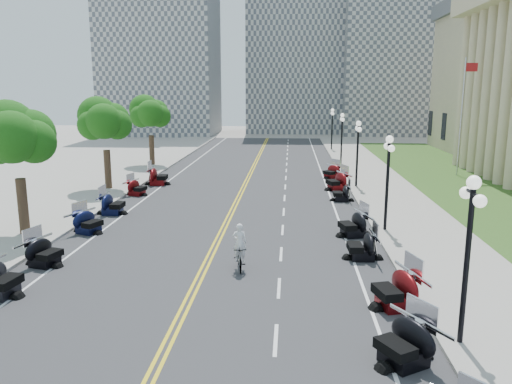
{
  "coord_description": "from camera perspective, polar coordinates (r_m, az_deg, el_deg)",
  "views": [
    {
      "loc": [
        3.56,
        -21.81,
        7.41
      ],
      "look_at": [
        1.75,
        4.3,
        2.0
      ],
      "focal_mm": 35.0,
      "sensor_mm": 36.0,
      "label": 1
    }
  ],
  "objects": [
    {
      "name": "motorcycle_n_5",
      "position": [
        22.65,
        12.04,
        -5.87
      ],
      "size": [
        2.04,
        2.04,
        1.37
      ],
      "primitive_type": null,
      "rotation": [
        0.0,
        0.0,
        -1.52
      ],
      "color": "black",
      "rests_on": "road"
    },
    {
      "name": "lane_dash_19",
      "position": [
        74.19,
        3.7,
        5.93
      ],
      "size": [
        0.12,
        2.0,
        0.0
      ],
      "primitive_type": "cube",
      "color": "white",
      "rests_on": "road"
    },
    {
      "name": "street_lamp_1",
      "position": [
        15.47,
        22.95,
        -7.4
      ],
      "size": [
        0.5,
        1.2,
        4.9
      ],
      "primitive_type": null,
      "color": "black",
      "rests_on": "sidewalk_north"
    },
    {
      "name": "motorcycle_s_9",
      "position": [
        39.96,
        -11.15,
        1.89
      ],
      "size": [
        2.32,
        2.32,
        1.54
      ],
      "primitive_type": null,
      "rotation": [
        0.0,
        0.0,
        1.63
      ],
      "color": "#590A0C",
      "rests_on": "road"
    },
    {
      "name": "lawn",
      "position": [
        42.82,
        22.91,
        0.85
      ],
      "size": [
        9.0,
        60.0,
        0.1
      ],
      "primitive_type": "cube",
      "color": "#356023",
      "rests_on": "ground"
    },
    {
      "name": "cyclist_rider",
      "position": [
        20.56,
        -1.91,
        -3.95
      ],
      "size": [
        0.6,
        0.39,
        1.65
      ],
      "primitive_type": "imported",
      "rotation": [
        0.0,
        0.0,
        3.14
      ],
      "color": "white",
      "rests_on": "bicycle"
    },
    {
      "name": "street_lamp_5",
      "position": [
        62.21,
        8.68,
        7.11
      ],
      "size": [
        0.5,
        1.2,
        4.9
      ],
      "primitive_type": null,
      "color": "black",
      "rests_on": "sidewalk_north"
    },
    {
      "name": "lane_dash_11",
      "position": [
        42.47,
        3.43,
        1.62
      ],
      "size": [
        0.12,
        2.0,
        0.0
      ],
      "primitive_type": "cube",
      "color": "white",
      "rests_on": "road"
    },
    {
      "name": "motorcycle_s_7",
      "position": [
        31.21,
        -16.11,
        -1.2
      ],
      "size": [
        2.04,
        2.04,
        1.41
      ],
      "primitive_type": null,
      "rotation": [
        0.0,
        0.0,
        1.56
      ],
      "color": "black",
      "rests_on": "road"
    },
    {
      "name": "lane_dash_15",
      "position": [
        58.29,
        3.6,
        4.36
      ],
      "size": [
        0.12,
        2.0,
        0.0
      ],
      "primitive_type": "cube",
      "color": "white",
      "rests_on": "road"
    },
    {
      "name": "tree_4",
      "position": [
        49.77,
        -11.97,
        8.36
      ],
      "size": [
        4.8,
        4.8,
        9.2
      ],
      "primitive_type": null,
      "color": "#235619",
      "rests_on": "sidewalk_south"
    },
    {
      "name": "motorcycle_s_6",
      "position": [
        27.54,
        -18.65,
        -3.13
      ],
      "size": [
        2.47,
        2.47,
        1.33
      ],
      "primitive_type": null,
      "rotation": [
        0.0,
        0.0,
        1.19
      ],
      "color": "black",
      "rests_on": "road"
    },
    {
      "name": "lane_dash_12",
      "position": [
        46.41,
        3.48,
        2.48
      ],
      "size": [
        0.12,
        2.0,
        0.0
      ],
      "primitive_type": "cube",
      "color": "white",
      "rests_on": "road"
    },
    {
      "name": "motorcycle_s_8",
      "position": [
        36.36,
        -13.46,
        0.59
      ],
      "size": [
        2.18,
        2.18,
        1.25
      ],
      "primitive_type": null,
      "rotation": [
        0.0,
        0.0,
        1.3
      ],
      "color": "#590A0C",
      "rests_on": "road"
    },
    {
      "name": "lane_dash_6",
      "position": [
        23.04,
        2.88,
        -7.07
      ],
      "size": [
        0.12,
        2.0,
        0.0
      ],
      "primitive_type": "cube",
      "color": "white",
      "rests_on": "road"
    },
    {
      "name": "street_lamp_4",
      "position": [
        50.3,
        9.76,
        6.02
      ],
      "size": [
        0.5,
        1.2,
        4.9
      ],
      "primitive_type": null,
      "color": "black",
      "rests_on": "sidewalk_north"
    },
    {
      "name": "edge_line_south",
      "position": [
        34.15,
        -13.09,
        -1.15
      ],
      "size": [
        0.12,
        90.0,
        0.0
      ],
      "primitive_type": "cube",
      "color": "white",
      "rests_on": "road"
    },
    {
      "name": "lane_dash_8",
      "position": [
        30.72,
        3.18,
        -2.28
      ],
      "size": [
        0.12,
        2.0,
        0.0
      ],
      "primitive_type": "cube",
      "color": "white",
      "rests_on": "road"
    },
    {
      "name": "lane_dash_10",
      "position": [
        38.53,
        3.36,
        0.59
      ],
      "size": [
        0.12,
        2.0,
        0.0
      ],
      "primitive_type": "cube",
      "color": "white",
      "rests_on": "road"
    },
    {
      "name": "street_lamp_3",
      "position": [
        38.45,
        11.5,
        4.25
      ],
      "size": [
        0.5,
        1.2,
        4.9
      ],
      "primitive_type": null,
      "color": "black",
      "rests_on": "sidewalk_north"
    },
    {
      "name": "street_lamp_2",
      "position": [
        26.74,
        14.77,
        0.92
      ],
      "size": [
        0.5,
        1.2,
        4.9
      ],
      "primitive_type": null,
      "color": "black",
      "rests_on": "sidewalk_north"
    },
    {
      "name": "lane_dash_16",
      "position": [
        62.26,
        3.63,
        4.83
      ],
      "size": [
        0.12,
        2.0,
        0.0
      ],
      "primitive_type": "cube",
      "color": "white",
      "rests_on": "road"
    },
    {
      "name": "sidewalk_south",
      "position": [
        35.55,
        -19.43,
        -0.91
      ],
      "size": [
        5.0,
        90.0,
        0.15
      ],
      "primitive_type": "cube",
      "color": "#9E9991",
      "rests_on": "ground"
    },
    {
      "name": "motorcycle_n_3",
      "position": [
        14.72,
        16.61,
        -15.93
      ],
      "size": [
        2.79,
        2.79,
        1.42
      ],
      "primitive_type": null,
      "rotation": [
        0.0,
        0.0,
        -1.02
      ],
      "color": "black",
      "rests_on": "road"
    },
    {
      "name": "distant_block_c",
      "position": [
        88.82,
        16.42,
        13.53
      ],
      "size": [
        20.0,
        14.0,
        22.0
      ],
      "primitive_type": "cube",
      "color": "gray",
      "rests_on": "ground"
    },
    {
      "name": "tree_2",
      "position": [
        27.54,
        -25.66,
        4.99
      ],
      "size": [
        4.8,
        4.8,
        9.2
      ],
      "primitive_type": null,
      "color": "#235619",
      "rests_on": "sidewalk_south"
    },
    {
      "name": "lane_dash_4",
      "position": [
        15.68,
        2.27,
        -16.5
      ],
      "size": [
        0.12,
        2.0,
        0.0
      ],
      "primitive_type": "cube",
      "color": "white",
      "rests_on": "road"
    },
    {
      "name": "distant_block_a",
      "position": [
        86.72,
        -10.81,
        15.17
      ],
      "size": [
        18.0,
        14.0,
        26.0
      ],
      "primitive_type": "cube",
      "color": "gray",
      "rests_on": "ground"
    },
    {
      "name": "motorcycle_n_4",
      "position": [
        18.05,
        15.73,
        -10.45
      ],
      "size": [
        2.64,
        2.64,
        1.49
      ],
      "primitive_type": null,
      "rotation": [
        0.0,
        0.0,
        -1.29
      ],
      "color": "#590A0C",
      "rests_on": "road"
    },
    {
      "name": "lane_dash_14",
      "position": [
        54.32,
        3.56,
        3.83
      ],
      "size": [
        0.12,
        2.0,
        0.0
      ],
      "primitive_type": "cube",
      "color": "white",
      "rests_on": "road"
    },
    {
      "name": "motorcycle_s_5",
      "position": [
        23.18,
        -23.07,
        -6.2
      ],
      "size": [
        2.35,
        2.35,
        1.34
      ],
      "primitive_type": null,
      "rotation": [
        0.0,
        0.0,
        1.3
      ],
      "color": "black",
      "rests_on": "road"
    },
    {
      "name": "edge_line_north",
      "position": [
        32.79,
        8.84,
        -1.51
      ],
      "size": [
        0.12,
        90.0,
        0.0
      ],
      "primitive_type": "cube",
      "color": "white",
      "rests_on": "road"
    },
    {
      "name": "motorcycle_n_10",
      "position": [
        42.65,
        8.63,
        2.41
      ],
      "size": [
        2.58,
        2.58,
        1.28
      ],
      "primitive_type": null,
      "rotation": [
        0.0,
        0.0,
        -0.88
      ],
      "color": "#590A0C",
      "rests_on": "road"
    },
    {
      "name": "distant_block_b",
      "position": [
        90.14,
        4.42,
        16.47
      ],
      "size": [
        16.0,
        12.0,
        30.0
      ],
      "primitive_type": "cube",
      "color": "gray",
      "rests_on": "ground"
    },
    {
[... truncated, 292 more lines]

